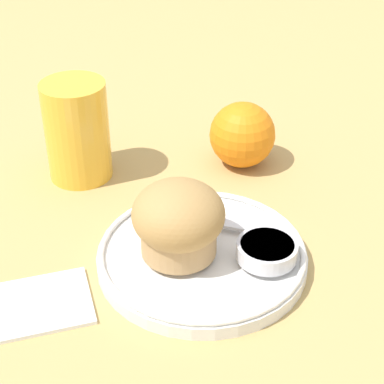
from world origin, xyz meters
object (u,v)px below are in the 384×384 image
(muffin, at_px, (178,221))
(juice_glass, at_px, (77,131))
(orange_fruit, at_px, (242,135))
(butter_knife, at_px, (209,220))

(muffin, bearing_deg, juice_glass, 108.51)
(muffin, height_order, orange_fruit, muffin)
(orange_fruit, relative_size, juice_glass, 0.67)
(muffin, relative_size, butter_knife, 0.66)
(butter_knife, bearing_deg, orange_fruit, 90.94)
(muffin, xyz_separation_m, butter_knife, (0.04, 0.04, -0.03))
(muffin, height_order, juice_glass, juice_glass)
(muffin, relative_size, orange_fruit, 1.10)
(orange_fruit, bearing_deg, muffin, -127.33)
(muffin, bearing_deg, butter_knife, 40.70)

